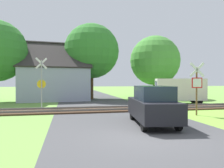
{
  "coord_description": "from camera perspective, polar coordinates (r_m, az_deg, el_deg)",
  "views": [
    {
      "loc": [
        -2.81,
        -7.36,
        1.98
      ],
      "look_at": [
        0.5,
        8.37,
        1.8
      ],
      "focal_mm": 35.0,
      "sensor_mm": 36.0,
      "label": 1
    }
  ],
  "objects": [
    {
      "name": "ground_plane",
      "position": [
        8.12,
        8.98,
        -13.47
      ],
      "size": [
        160.0,
        160.0,
        0.0
      ],
      "primitive_type": "plane",
      "color": "#6B9942"
    },
    {
      "name": "road_asphalt",
      "position": [
        9.97,
        4.81,
        -10.79
      ],
      "size": [
        7.06,
        80.0,
        0.01
      ],
      "primitive_type": "cube",
      "color": "#424244",
      "rests_on": "ground"
    },
    {
      "name": "rail_track",
      "position": [
        15.12,
        -1.08,
        -6.66
      ],
      "size": [
        60.0,
        2.6,
        0.22
      ],
      "color": "#422D1E",
      "rests_on": "ground"
    },
    {
      "name": "stop_sign_near",
      "position": [
        13.66,
        21.27,
        -0.27
      ],
      "size": [
        0.86,
        0.23,
        3.11
      ],
      "rotation": [
        0.0,
        0.0,
        2.91
      ],
      "color": "brown",
      "rests_on": "ground"
    },
    {
      "name": "crossing_sign_far",
      "position": [
        17.05,
        -17.94,
        0.94
      ],
      "size": [
        0.86,
        0.25,
        3.78
      ],
      "rotation": [
        0.0,
        0.0,
        0.25
      ],
      "color": "#9E9EA5",
      "rests_on": "ground"
    },
    {
      "name": "house",
      "position": [
        24.52,
        -15.07,
        0.55
      ],
      "size": [
        7.93,
        7.17,
        6.27
      ],
      "rotation": [
        0.0,
        0.0,
        0.11
      ],
      "color": "#99A3B7",
      "rests_on": "ground"
    },
    {
      "name": "tree_far",
      "position": [
        32.94,
        12.51,
        4.71
      ],
      "size": [
        4.53,
        4.53,
        6.61
      ],
      "color": "#513823",
      "rests_on": "ground"
    },
    {
      "name": "tree_center",
      "position": [
        24.92,
        -5.36,
        8.53
      ],
      "size": [
        6.15,
        6.15,
        8.48
      ],
      "color": "#513823",
      "rests_on": "ground"
    },
    {
      "name": "tree_right",
      "position": [
        27.62,
        11.15,
        6.01
      ],
      "size": [
        6.1,
        6.1,
        7.63
      ],
      "color": "#513823",
      "rests_on": "ground"
    },
    {
      "name": "mail_truck",
      "position": [
        20.47,
        16.79,
        -1.46
      ],
      "size": [
        5.22,
        3.15,
        2.24
      ],
      "rotation": [
        0.0,
        0.0,
        1.29
      ],
      "color": "silver",
      "rests_on": "ground"
    },
    {
      "name": "parked_car",
      "position": [
        10.22,
        10.55,
        -5.47
      ],
      "size": [
        2.14,
        4.18,
        1.78
      ],
      "rotation": [
        0.0,
        0.0,
        -0.13
      ],
      "color": "black",
      "rests_on": "ground"
    }
  ]
}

